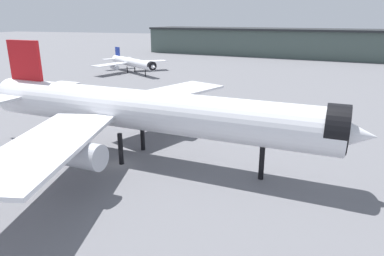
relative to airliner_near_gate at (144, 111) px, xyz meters
The scene contains 6 objects.
ground 9.80m from the airliner_near_gate, 132.31° to the right, with size 900.00×900.00×0.00m, color slate.
airliner_near_gate is the anchor object (origin of this frame).
airliner_far_taxiway 99.25m from the airliner_near_gate, 118.43° to the left, with size 34.65×30.83×10.29m.
terminal_building 180.10m from the airliner_near_gate, 76.31° to the left, with size 238.35×64.64×31.15m.
baggage_tug_wing 42.33m from the airliner_near_gate, 54.13° to the left, with size 3.35×3.46×1.85m.
traffic_cone_near_nose 39.44m from the airliner_near_gate, 121.66° to the left, with size 0.45×0.45×0.56m, color #F2600C.
Camera 1 is at (27.91, -47.11, 23.51)m, focal length 32.38 mm.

